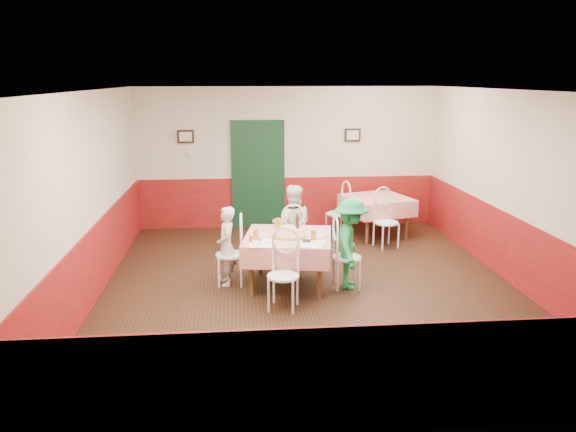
{
  "coord_description": "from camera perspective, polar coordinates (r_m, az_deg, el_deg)",
  "views": [
    {
      "loc": [
        -1.02,
        -7.64,
        2.97
      ],
      "look_at": [
        -0.31,
        0.07,
        1.05
      ],
      "focal_mm": 35.0,
      "sensor_mm": 36.0,
      "label": 1
    }
  ],
  "objects": [
    {
      "name": "plate_far",
      "position": [
        8.43,
        0.03,
        -1.23
      ],
      "size": [
        0.29,
        0.29,
        0.01
      ],
      "primitive_type": "cylinder",
      "rotation": [
        0.0,
        0.0,
        -0.17
      ],
      "color": "white",
      "rests_on": "main_table"
    },
    {
      "name": "diner_left",
      "position": [
        8.22,
        -6.27,
        -3.06
      ],
      "size": [
        0.3,
        0.44,
        1.16
      ],
      "primitive_type": "imported",
      "rotation": [
        0.0,
        0.0,
        -1.51
      ],
      "color": "gray",
      "rests_on": "ground"
    },
    {
      "name": "plate_left",
      "position": [
        8.1,
        -3.08,
        -1.89
      ],
      "size": [
        0.29,
        0.29,
        0.01
      ],
      "primitive_type": "cylinder",
      "rotation": [
        0.0,
        0.0,
        -0.17
      ],
      "color": "white",
      "rests_on": "main_table"
    },
    {
      "name": "wainscot_right",
      "position": [
        8.98,
        21.52,
        -3.06
      ],
      "size": [
        0.03,
        7.0,
        1.0
      ],
      "primitive_type": "cube",
      "color": "maroon",
      "rests_on": "ground"
    },
    {
      "name": "diner_right",
      "position": [
        8.07,
        6.39,
        -2.81
      ],
      "size": [
        0.66,
        0.94,
        1.32
      ],
      "primitive_type": "imported",
      "rotation": [
        0.0,
        0.0,
        1.36
      ],
      "color": "gray",
      "rests_on": "ground"
    },
    {
      "name": "door",
      "position": [
        11.27,
        -3.05,
        4.08
      ],
      "size": [
        0.96,
        0.06,
        2.1
      ],
      "primitive_type": "cube",
      "color": "black",
      "rests_on": "ground"
    },
    {
      "name": "glass_a",
      "position": [
        7.84,
        -3.27,
        -1.95
      ],
      "size": [
        0.09,
        0.09,
        0.14
      ],
      "primitive_type": "cylinder",
      "rotation": [
        0.0,
        0.0,
        -0.17
      ],
      "color": "#BF7219",
      "rests_on": "main_table"
    },
    {
      "name": "back_wall",
      "position": [
        11.3,
        -0.03,
        5.93
      ],
      "size": [
        6.0,
        0.1,
        2.8
      ],
      "primitive_type": "cube",
      "color": "beige",
      "rests_on": "ground"
    },
    {
      "name": "floor",
      "position": [
        8.26,
        2.21,
        -7.16
      ],
      "size": [
        7.0,
        7.0,
        0.0
      ],
      "primitive_type": "plane",
      "color": "black",
      "rests_on": "ground"
    },
    {
      "name": "second_table",
      "position": [
        10.87,
        8.94,
        -0.07
      ],
      "size": [
        1.38,
        1.38,
        0.77
      ],
      "primitive_type": "cube",
      "rotation": [
        0.0,
        0.0,
        0.28
      ],
      "color": "red",
      "rests_on": "ground"
    },
    {
      "name": "wallet",
      "position": [
        7.77,
        1.9,
        -2.53
      ],
      "size": [
        0.12,
        0.11,
        0.02
      ],
      "primitive_type": "cube",
      "rotation": [
        0.0,
        0.0,
        -0.17
      ],
      "color": "black",
      "rests_on": "main_table"
    },
    {
      "name": "right_wall",
      "position": [
        8.78,
        22.13,
        2.58
      ],
      "size": [
        0.1,
        7.0,
        2.8
      ],
      "primitive_type": "cube",
      "color": "beige",
      "rests_on": "ground"
    },
    {
      "name": "glass_c",
      "position": [
        8.42,
        -1.0,
        -0.76
      ],
      "size": [
        0.1,
        0.1,
        0.16
      ],
      "primitive_type": "cylinder",
      "rotation": [
        0.0,
        0.0,
        -0.17
      ],
      "color": "#BF7219",
      "rests_on": "main_table"
    },
    {
      "name": "menu_left",
      "position": [
        7.69,
        -2.81,
        -2.8
      ],
      "size": [
        0.31,
        0.41,
        0.0
      ],
      "primitive_type": "cube",
      "rotation": [
        0.0,
        0.0,
        -0.03
      ],
      "color": "white",
      "rests_on": "main_table"
    },
    {
      "name": "wainscot_left",
      "position": [
        8.27,
        -18.79,
        -4.24
      ],
      "size": [
        0.03,
        7.0,
        1.0
      ],
      "primitive_type": "cube",
      "color": "maroon",
      "rests_on": "ground"
    },
    {
      "name": "diner_far",
      "position": [
        8.95,
        0.43,
        -1.01
      ],
      "size": [
        0.69,
        0.57,
        1.33
      ],
      "primitive_type": "imported",
      "rotation": [
        0.0,
        0.0,
        3.04
      ],
      "color": "gray",
      "rests_on": "ground"
    },
    {
      "name": "glass_b",
      "position": [
        7.83,
        2.58,
        -1.97
      ],
      "size": [
        0.09,
        0.09,
        0.14
      ],
      "primitive_type": "cylinder",
      "rotation": [
        0.0,
        0.0,
        -0.17
      ],
      "color": "#BF7219",
      "rests_on": "main_table"
    },
    {
      "name": "thermostat",
      "position": [
        11.22,
        -9.77,
        6.19
      ],
      "size": [
        0.1,
        0.03,
        0.1
      ],
      "primitive_type": "cube",
      "color": "white",
      "rests_on": "back_wall"
    },
    {
      "name": "left_wall",
      "position": [
        8.05,
        -19.39,
        1.87
      ],
      "size": [
        0.1,
        7.0,
        2.8
      ],
      "primitive_type": "cube",
      "color": "beige",
      "rests_on": "ground"
    },
    {
      "name": "wainscot_back",
      "position": [
        11.45,
        -0.02,
        1.45
      ],
      "size": [
        6.0,
        0.03,
        1.0
      ],
      "primitive_type": "cube",
      "color": "maroon",
      "rests_on": "ground"
    },
    {
      "name": "ceiling",
      "position": [
        7.71,
        2.41,
        12.64
      ],
      "size": [
        7.0,
        7.0,
        0.0
      ],
      "primitive_type": "plane",
      "color": "white",
      "rests_on": "back_wall"
    },
    {
      "name": "chair_second_a",
      "position": [
        10.7,
        5.05,
        0.23
      ],
      "size": [
        0.52,
        0.52,
        0.9
      ],
      "primitive_type": null,
      "rotation": [
        0.0,
        0.0,
        -1.3
      ],
      "color": "white",
      "rests_on": "ground"
    },
    {
      "name": "front_wall",
      "position": [
        4.55,
        8.12,
        -6.43
      ],
      "size": [
        6.0,
        0.1,
        2.8
      ],
      "primitive_type": "cube",
      "color": "beige",
      "rests_on": "ground"
    },
    {
      "name": "wainscot_front",
      "position": [
        4.94,
        7.71,
        -16.2
      ],
      "size": [
        6.0,
        0.03,
        1.0
      ],
      "primitive_type": "cube",
      "color": "maroon",
      "rests_on": "ground"
    },
    {
      "name": "shaker_b",
      "position": [
        7.62,
        -2.88,
        -2.61
      ],
      "size": [
        0.04,
        0.04,
        0.09
      ],
      "primitive_type": "cylinder",
      "rotation": [
        0.0,
        0.0,
        -0.17
      ],
      "color": "silver",
      "rests_on": "main_table"
    },
    {
      "name": "chair_second_b",
      "position": [
        10.15,
        9.97,
        -0.68
      ],
      "size": [
        0.52,
        0.52,
        0.9
      ],
      "primitive_type": null,
      "rotation": [
        0.0,
        0.0,
        0.28
      ],
      "color": "white",
      "rests_on": "ground"
    },
    {
      "name": "shaker_a",
      "position": [
        7.67,
        -3.57,
        -2.5
      ],
      "size": [
        0.04,
        0.04,
        0.09
      ],
      "primitive_type": "cylinder",
      "rotation": [
        0.0,
        0.0,
        -0.17
      ],
      "color": "silver",
      "rests_on": "main_table"
    },
    {
      "name": "pizza",
      "position": [
        8.02,
        0.12,
        -1.97
      ],
      "size": [
        0.54,
        0.54,
        0.03
      ],
      "primitive_type": "cylinder",
      "rotation": [
        0.0,
        0.0,
        -0.17
      ],
      "color": "#B74723",
      "rests_on": "main_table"
    },
    {
      "name": "chair_far",
      "position": [
        8.96,
        0.41,
        -2.42
      ],
      "size": [
        0.43,
        0.43,
        0.9
      ],
      "primitive_type": null,
      "rotation": [
        0.0,
        0.0,
        3.16
      ],
      "color": "white",
      "rests_on": "ground"
    },
    {
      "name": "beer_bottle",
      "position": [
        8.43,
        0.94,
        -0.56
      ],
      "size": [
        0.06,
        0.06,
        0.21
      ],
      "primitive_type": "cylinder",
      "rotation": [
        0.0,
        0.0,
        -0.17
      ],
      "color": "#381C0A",
      "rests_on": "main_table"
    },
    {
      "name": "picture_left",
      "position": [
        11.19,
        -10.36,
        7.95
      ],
      "size": [
        0.32,
        0.03,
        0.26
      ],
      "primitive_type": "cube",
      "color": "black",
      "rests_on": "back_wall"
    },
    {
      "name": "plate_right",
      "position": [
        8.02,
        3.03,
        -2.05
      ],
      "size": [
        0.29,
        0.29,
        0.01
      ],
      "primitive_type": "cylinder",
      "rotation": [
        0.0,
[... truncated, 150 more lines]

